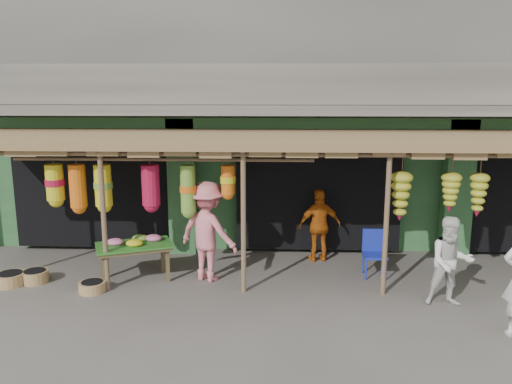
{
  "coord_description": "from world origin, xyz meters",
  "views": [
    {
      "loc": [
        -0.93,
        -8.7,
        3.55
      ],
      "look_at": [
        -1.33,
        1.0,
        1.6
      ],
      "focal_mm": 35.0,
      "sensor_mm": 36.0,
      "label": 1
    }
  ],
  "objects_px": {
    "person_shopper": "(208,231)",
    "person_right": "(451,262)",
    "flower_table": "(135,246)",
    "person_vendor": "(320,225)",
    "blue_chair": "(374,250)"
  },
  "relations": [
    {
      "from": "person_shopper",
      "to": "person_right",
      "type": "bearing_deg",
      "value": -165.09
    },
    {
      "from": "person_right",
      "to": "person_shopper",
      "type": "bearing_deg",
      "value": 168.98
    },
    {
      "from": "flower_table",
      "to": "person_shopper",
      "type": "relative_size",
      "value": 0.83
    },
    {
      "from": "person_shopper",
      "to": "person_vendor",
      "type": "bearing_deg",
      "value": -123.41
    },
    {
      "from": "flower_table",
      "to": "blue_chair",
      "type": "distance_m",
      "value": 4.64
    },
    {
      "from": "person_right",
      "to": "blue_chair",
      "type": "bearing_deg",
      "value": 128.65
    },
    {
      "from": "flower_table",
      "to": "person_vendor",
      "type": "relative_size",
      "value": 1.02
    },
    {
      "from": "flower_table",
      "to": "person_vendor",
      "type": "distance_m",
      "value": 3.83
    },
    {
      "from": "blue_chair",
      "to": "person_right",
      "type": "relative_size",
      "value": 0.6
    },
    {
      "from": "flower_table",
      "to": "person_vendor",
      "type": "height_order",
      "value": "person_vendor"
    },
    {
      "from": "blue_chair",
      "to": "person_shopper",
      "type": "distance_m",
      "value": 3.27
    },
    {
      "from": "flower_table",
      "to": "person_right",
      "type": "height_order",
      "value": "person_right"
    },
    {
      "from": "flower_table",
      "to": "blue_chair",
      "type": "relative_size",
      "value": 1.75
    },
    {
      "from": "person_vendor",
      "to": "person_shopper",
      "type": "xyz_separation_m",
      "value": [
        -2.21,
        -1.19,
        0.18
      ]
    },
    {
      "from": "blue_chair",
      "to": "person_vendor",
      "type": "bearing_deg",
      "value": 140.95
    }
  ]
}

